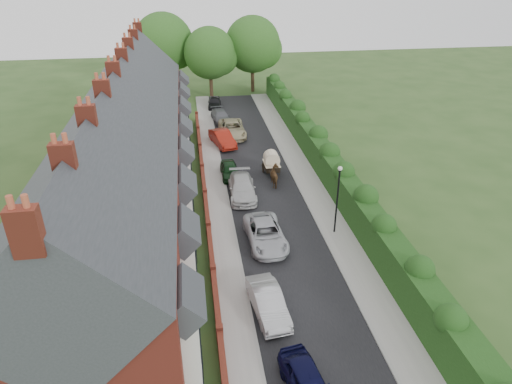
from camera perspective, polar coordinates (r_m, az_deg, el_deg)
The scene contains 24 objects.
ground at distance 28.75m, azimuth 5.55°, elevation -9.93°, with size 140.00×140.00×0.00m, color #2D4C1E.
road at distance 37.76m, azimuth 0.95°, elevation 0.08°, with size 6.00×58.00×0.02m, color black.
pavement_hedge_side at distance 38.55m, azimuth 6.97°, elevation 0.56°, with size 2.20×58.00×0.12m, color #999591.
pavement_house_side at distance 37.37m, azimuth -4.89°, elevation -0.25°, with size 1.70×58.00×0.12m, color #999591.
kerb_hedge_side at distance 38.30m, azimuth 5.45°, elevation 0.46°, with size 0.18×58.00×0.13m, color #989892.
kerb_house_side at distance 37.41m, azimuth -3.67°, elevation -0.16°, with size 0.18×58.00×0.13m, color #989892.
hedge at distance 38.38m, azimuth 9.70°, elevation 2.79°, with size 2.10×58.00×2.85m.
terrace_row at distance 34.88m, azimuth -15.83°, elevation 4.66°, with size 9.05×40.50×11.50m.
garden_wall_row at distance 36.26m, azimuth -6.38°, elevation -0.53°, with size 0.35×40.35×1.10m.
lamppost at distance 31.10m, azimuth 10.21°, elevation 0.05°, with size 0.32×0.32×5.16m.
tree_far_left at distance 63.30m, azimuth -5.48°, elevation 16.78°, with size 7.14×6.80×9.29m.
tree_far_right at distance 65.75m, azimuth -0.10°, elevation 17.83°, with size 7.98×7.60×10.31m.
tree_far_back at distance 66.06m, azimuth -11.09°, elevation 17.66°, with size 8.40×8.00×10.82m.
car_navy at distance 21.87m, azimuth 6.46°, elevation -22.65°, with size 1.64×4.07×1.39m, color black.
car_silver_a at distance 25.40m, azimuth 1.49°, elevation -13.61°, with size 1.51×4.34×1.43m, color #ACABB0.
car_silver_b at distance 30.84m, azimuth 1.19°, elevation -5.25°, with size 2.41×5.23×1.45m, color #BABBC2.
car_white at distance 36.74m, azimuth -1.74°, elevation 0.52°, with size 2.07×5.08×1.47m, color #BCBCBC.
car_green at distance 40.06m, azimuth -3.33°, elevation 2.73°, with size 1.51×3.74×1.28m, color black.
car_red at distance 47.00m, azimuth -4.23°, elevation 6.71°, with size 1.61×4.62×1.52m, color maroon.
car_beige at distance 49.53m, azimuth -3.00°, elevation 7.89°, with size 2.63×5.69×1.58m, color tan.
car_grey at distance 54.22m, azimuth -4.42°, elevation 9.44°, with size 1.79×4.40×1.28m, color #5C5E64.
car_black at distance 59.53m, azimuth -5.22°, elevation 11.11°, with size 1.61×4.01×1.36m, color black.
horse at distance 38.47m, azimuth 2.50°, elevation 1.98°, with size 0.90×1.98×1.67m, color #50361D.
horse_cart at distance 40.20m, azimuth 1.95°, elevation 3.83°, with size 1.39×3.07×2.22m.
Camera 1 is at (-6.05, -22.04, 17.44)m, focal length 32.00 mm.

